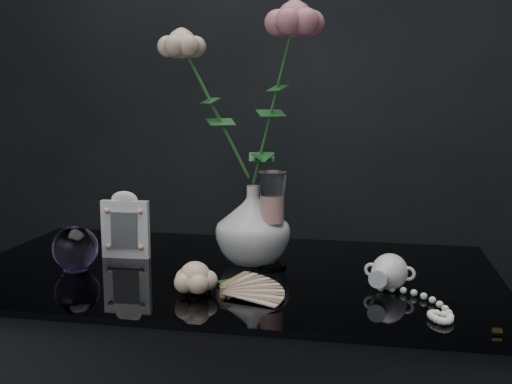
% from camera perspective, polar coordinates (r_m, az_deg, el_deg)
% --- Properties ---
extents(vase, '(0.19, 0.19, 0.16)m').
position_cam_1_polar(vase, '(1.24, -0.30, -3.11)').
color(vase, silver).
rests_on(vase, table).
extents(wine_glass, '(0.07, 0.07, 0.19)m').
position_cam_1_polar(wine_glass, '(1.20, 1.54, -2.66)').
color(wine_glass, white).
rests_on(wine_glass, table).
extents(picture_frame, '(0.11, 0.09, 0.14)m').
position_cam_1_polar(picture_frame, '(1.30, -12.34, -3.05)').
color(picture_frame, white).
rests_on(picture_frame, table).
extents(paperweight, '(0.11, 0.11, 0.09)m').
position_cam_1_polar(paperweight, '(1.24, -16.84, -5.13)').
color(paperweight, '#9876C0').
rests_on(paperweight, table).
extents(paper_fan, '(0.22, 0.18, 0.02)m').
position_cam_1_polar(paper_fan, '(1.04, -3.12, -9.37)').
color(paper_fan, '#F4E8C3').
rests_on(paper_fan, table).
extents(loose_rose, '(0.16, 0.19, 0.06)m').
position_cam_1_polar(loose_rose, '(1.06, -5.84, -8.11)').
color(loose_rose, '#FFCCA4').
rests_on(loose_rose, table).
extents(pearl_jar, '(0.26, 0.27, 0.07)m').
position_cam_1_polar(pearl_jar, '(1.11, 12.61, -7.27)').
color(pearl_jar, white).
rests_on(pearl_jar, table).
extents(roses, '(0.32, 0.12, 0.42)m').
position_cam_1_polar(roses, '(1.21, -0.96, 9.86)').
color(roses, beige).
rests_on(roses, vase).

